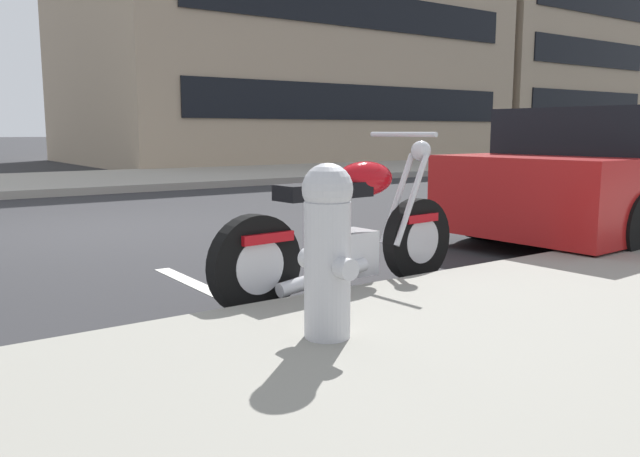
% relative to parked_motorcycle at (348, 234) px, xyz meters
% --- Properties ---
extents(ground_plane, '(260.00, 260.00, 0.00)m').
position_rel_parked_motorcycle_xyz_m(ground_plane, '(-0.72, 4.01, -0.42)').
color(ground_plane, '#28282B').
extents(sidewalk_far_curb, '(120.00, 5.00, 0.14)m').
position_rel_parked_motorcycle_xyz_m(sidewalk_far_curb, '(11.28, 10.67, -0.35)').
color(sidewalk_far_curb, gray).
rests_on(sidewalk_far_curb, ground).
extents(parking_stall_stripe, '(0.12, 2.20, 0.01)m').
position_rel_parked_motorcycle_xyz_m(parking_stall_stripe, '(-0.72, 0.44, -0.42)').
color(parking_stall_stripe, silver).
rests_on(parking_stall_stripe, ground).
extents(parked_motorcycle, '(2.08, 0.62, 1.11)m').
position_rel_parked_motorcycle_xyz_m(parked_motorcycle, '(0.00, 0.00, 0.00)').
color(parked_motorcycle, black).
rests_on(parked_motorcycle, ground).
extents(parked_car_at_intersection, '(4.56, 2.00, 1.34)m').
position_rel_parked_motorcycle_xyz_m(parked_car_at_intersection, '(4.06, 0.36, 0.22)').
color(parked_car_at_intersection, '#AD1919').
rests_on(parked_car_at_intersection, ground).
extents(fire_hydrant, '(0.24, 0.36, 0.83)m').
position_rel_parked_motorcycle_xyz_m(fire_hydrant, '(-0.89, -1.00, 0.16)').
color(fire_hydrant, '#B7B7BC').
rests_on(fire_hydrant, sidewalk_near_curb).
extents(townhouse_mid_block, '(14.72, 10.34, 9.17)m').
position_rel_parked_motorcycle_xyz_m(townhouse_mid_block, '(10.57, 18.10, 4.16)').
color(townhouse_mid_block, tan).
rests_on(townhouse_mid_block, ground).
extents(townhouse_behind_pole, '(9.09, 8.75, 10.28)m').
position_rel_parked_motorcycle_xyz_m(townhouse_behind_pole, '(22.92, 17.31, 4.72)').
color(townhouse_behind_pole, tan).
rests_on(townhouse_behind_pole, ground).
extents(townhouse_far_uphill, '(10.58, 8.72, 13.83)m').
position_rel_parked_motorcycle_xyz_m(townhouse_far_uphill, '(33.64, 17.30, 6.49)').
color(townhouse_far_uphill, '#6B84B2').
rests_on(townhouse_far_uphill, ground).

